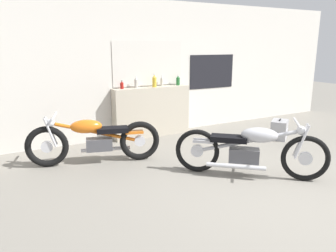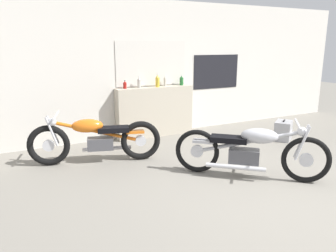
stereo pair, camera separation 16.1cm
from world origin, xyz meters
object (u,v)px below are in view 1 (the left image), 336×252
at_px(bottle_rightmost, 178,81).
at_px(hard_case_silver, 279,130).
at_px(bottle_leftmost, 122,85).
at_px(bottle_left_center, 136,83).
at_px(bottle_center, 154,81).
at_px(motorcycle_orange, 95,139).
at_px(motorcycle_silver, 249,149).
at_px(bottle_right_center, 162,81).

height_order(bottle_rightmost, hard_case_silver, bottle_rightmost).
bearing_deg(bottle_rightmost, hard_case_silver, -43.43).
distance_m(bottle_leftmost, bottle_left_center, 0.31).
bearing_deg(bottle_leftmost, bottle_center, -6.08).
distance_m(bottle_leftmost, bottle_center, 0.69).
xyz_separation_m(bottle_leftmost, hard_case_silver, (2.86, -1.51, -0.93)).
bearing_deg(bottle_leftmost, hard_case_silver, -27.81).
bearing_deg(motorcycle_orange, hard_case_silver, -6.34).
bearing_deg(motorcycle_orange, motorcycle_silver, -41.74).
bearing_deg(motorcycle_silver, bottle_right_center, 90.15).
bearing_deg(bottle_rightmost, bottle_left_center, 179.54).
height_order(bottle_leftmost, hard_case_silver, bottle_leftmost).
bearing_deg(bottle_leftmost, bottle_left_center, -2.17).
relative_size(bottle_right_center, hard_case_silver, 0.43).
xyz_separation_m(bottle_right_center, motorcycle_orange, (-1.83, -1.11, -0.74)).
relative_size(bottle_center, hard_case_silver, 0.52).
xyz_separation_m(bottle_center, motorcycle_orange, (-1.60, -1.02, -0.76)).
bearing_deg(motorcycle_silver, hard_case_silver, 32.04).
bearing_deg(bottle_left_center, motorcycle_silver, -77.29).
xyz_separation_m(bottle_center, bottle_right_center, (0.22, 0.10, -0.02)).
bearing_deg(motorcycle_orange, bottle_leftmost, 49.96).
height_order(bottle_rightmost, motorcycle_orange, bottle_rightmost).
height_order(bottle_left_center, motorcycle_silver, bottle_left_center).
bearing_deg(motorcycle_silver, bottle_rightmost, 82.22).
relative_size(bottle_rightmost, motorcycle_orange, 0.11).
height_order(bottle_rightmost, motorcycle_silver, bottle_rightmost).
xyz_separation_m(bottle_right_center, motorcycle_silver, (0.01, -2.75, -0.73)).
height_order(motorcycle_orange, hard_case_silver, motorcycle_orange).
relative_size(bottle_right_center, bottle_rightmost, 1.04).
relative_size(bottle_right_center, motorcycle_silver, 0.13).
height_order(bottle_right_center, hard_case_silver, bottle_right_center).
relative_size(bottle_leftmost, bottle_center, 0.59).
xyz_separation_m(bottle_leftmost, bottle_center, (0.69, -0.07, 0.05)).
bearing_deg(bottle_center, bottle_right_center, 23.49).
relative_size(bottle_left_center, bottle_center, 0.85).
bearing_deg(bottle_center, bottle_rightmost, 5.13).
bearing_deg(bottle_rightmost, motorcycle_orange, -154.09).
distance_m(bottle_right_center, hard_case_silver, 2.66).
relative_size(bottle_rightmost, motorcycle_silver, 0.13).
bearing_deg(bottle_right_center, bottle_center, -156.51).
distance_m(bottle_right_center, bottle_rightmost, 0.38).
bearing_deg(bottle_left_center, bottle_right_center, 3.28).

